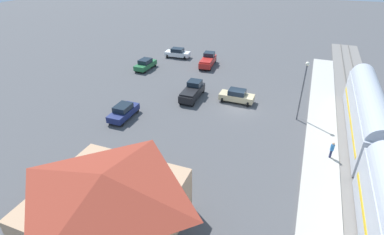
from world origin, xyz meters
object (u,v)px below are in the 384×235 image
(pickup_black, at_px, (192,91))
(light_pole_near_platform, at_px, (304,84))
(sedan_tan, at_px, (237,96))
(sedan_navy, at_px, (123,112))
(station_building, at_px, (107,203))
(pickup_red, at_px, (208,60))
(pedestrian_on_platform, at_px, (332,149))
(sedan_white, at_px, (178,53))
(sedan_green, at_px, (145,64))

(pickup_black, bearing_deg, light_pole_near_platform, 176.00)
(pickup_black, distance_m, sedan_tan, 5.96)
(sedan_navy, relative_size, light_pole_near_platform, 0.63)
(station_building, bearing_deg, light_pole_near_platform, -117.30)
(pickup_red, bearing_deg, sedan_tan, 124.20)
(station_building, xyz_separation_m, pickup_red, (4.55, -35.29, -1.76))
(pedestrian_on_platform, xyz_separation_m, sedan_white, (25.98, -22.77, -0.40))
(sedan_tan, bearing_deg, station_building, 81.93)
(pickup_red, xyz_separation_m, sedan_navy, (3.67, 20.74, -0.15))
(pickup_black, distance_m, sedan_navy, 9.91)
(pickup_red, xyz_separation_m, sedan_tan, (-7.91, 11.64, -0.15))
(pedestrian_on_platform, height_order, sedan_tan, pedestrian_on_platform)
(pedestrian_on_platform, height_order, light_pole_near_platform, light_pole_near_platform)
(station_building, xyz_separation_m, sedan_tan, (-3.36, -23.65, -1.91))
(station_building, relative_size, pickup_black, 1.80)
(station_building, bearing_deg, sedan_white, -73.36)
(sedan_tan, xyz_separation_m, sedan_navy, (11.58, 9.10, 0.00))
(station_building, relative_size, sedan_navy, 2.18)
(pedestrian_on_platform, distance_m, light_pole_near_platform, 8.49)
(sedan_white, bearing_deg, sedan_navy, 97.42)
(pedestrian_on_platform, xyz_separation_m, sedan_navy, (22.99, 0.19, -0.40))
(pedestrian_on_platform, relative_size, sedan_white, 0.37)
(sedan_white, bearing_deg, sedan_green, 71.13)
(station_building, distance_m, pedestrian_on_platform, 20.91)
(pickup_red, relative_size, sedan_tan, 1.23)
(pedestrian_on_platform, xyz_separation_m, pickup_black, (17.28, -7.92, -0.25))
(pickup_black, relative_size, sedan_tan, 1.21)
(pedestrian_on_platform, bearing_deg, sedan_navy, 0.46)
(sedan_white, bearing_deg, sedan_tan, 136.43)
(pickup_black, bearing_deg, station_building, 96.34)
(sedan_green, bearing_deg, light_pole_near_platform, 161.61)
(station_building, xyz_separation_m, pickup_black, (2.52, -22.66, -1.76))
(sedan_tan, height_order, sedan_white, same)
(station_building, distance_m, pickup_red, 35.62)
(light_pole_near_platform, bearing_deg, station_building, 62.70)
(pickup_black, xyz_separation_m, sedan_navy, (5.70, 8.11, -0.15))
(pickup_black, distance_m, sedan_white, 17.21)
(station_building, bearing_deg, pickup_black, -83.66)
(pickup_red, distance_m, pickup_black, 12.80)
(pickup_black, height_order, light_pole_near_platform, light_pole_near_platform)
(sedan_green, bearing_deg, sedan_tan, 159.65)
(sedan_green, relative_size, light_pole_near_platform, 0.64)
(sedan_tan, xyz_separation_m, light_pole_near_platform, (-7.84, 1.95, 3.69))
(pickup_black, bearing_deg, pickup_red, -80.85)
(pedestrian_on_platform, bearing_deg, pickup_red, -46.77)
(pickup_red, bearing_deg, pickup_black, 99.15)
(sedan_green, xyz_separation_m, sedan_navy, (-5.56, 15.46, 0.00))
(pedestrian_on_platform, height_order, sedan_green, pedestrian_on_platform)
(sedan_white, bearing_deg, light_pole_near_platform, 144.80)
(pickup_red, bearing_deg, station_building, 97.35)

